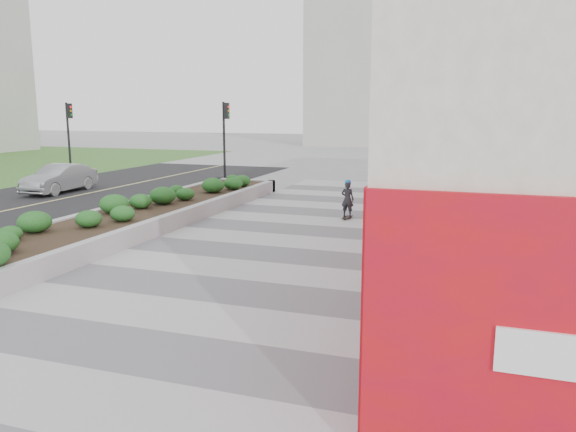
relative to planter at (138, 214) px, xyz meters
name	(u,v)px	position (x,y,z in m)	size (l,w,h in m)	color
ground	(179,319)	(5.50, -7.00, -0.42)	(160.00, 160.00, 0.00)	gray
walkway	(244,275)	(5.50, -4.00, -0.41)	(8.00, 36.00, 0.01)	#A8A8AD
building	(556,103)	(12.48, 1.98, 3.56)	(6.04, 24.08, 8.00)	beige
planter	(138,214)	(0.00, 0.00, 0.00)	(3.00, 18.00, 0.90)	#9E9EA0
traffic_signal_near	(225,131)	(-1.73, 10.50, 2.34)	(0.33, 0.28, 4.20)	black
traffic_signal_far	(69,129)	(-10.93, 10.00, 2.34)	(0.33, 0.28, 4.20)	black
distant_bldg_north_l	(389,52)	(0.50, 48.00, 9.58)	(16.00, 12.00, 20.00)	#ADAAA3
manhole_cover	(264,277)	(6.00, -4.00, -0.42)	(0.44, 0.44, 0.01)	#595654
skateboarder	(348,199)	(6.24, 3.50, 0.30)	(0.49, 0.74, 1.41)	beige
car_silver	(59,178)	(-7.94, 5.55, 0.23)	(1.38, 3.97, 1.31)	#919498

